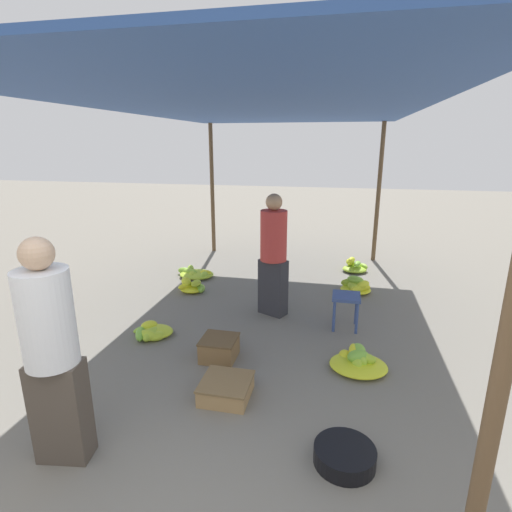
{
  "coord_description": "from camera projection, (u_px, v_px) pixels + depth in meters",
  "views": [
    {
      "loc": [
        0.99,
        -1.3,
        2.25
      ],
      "look_at": [
        0.0,
        3.28,
        0.92
      ],
      "focal_mm": 28.0,
      "sensor_mm": 36.0,
      "label": 1
    }
  ],
  "objects": [
    {
      "name": "vendor_foreground",
      "position": [
        52.0,
        351.0,
        2.74
      ],
      "size": [
        0.4,
        0.4,
        1.68
      ],
      "color": "#4C4238",
      "rests_on": "ground"
    },
    {
      "name": "canopy_post_front_right",
      "position": [
        500.0,
        382.0,
        1.62
      ],
      "size": [
        0.08,
        0.08,
        2.63
      ],
      "primitive_type": "cylinder",
      "color": "brown",
      "rests_on": "ground"
    },
    {
      "name": "banana_pile_left_1",
      "position": [
        195.0,
        273.0,
        6.95
      ],
      "size": [
        0.7,
        0.56,
        0.15
      ],
      "color": "#8BBC33",
      "rests_on": "ground"
    },
    {
      "name": "canopy_post_back_right",
      "position": [
        378.0,
        194.0,
        7.6
      ],
      "size": [
        0.08,
        0.08,
        2.63
      ],
      "primitive_type": "cylinder",
      "color": "brown",
      "rests_on": "ground"
    },
    {
      "name": "banana_pile_right_0",
      "position": [
        356.0,
        286.0,
        6.18
      ],
      "size": [
        0.47,
        0.51,
        0.27
      ],
      "color": "#A3C62F",
      "rests_on": "ground"
    },
    {
      "name": "canopy_tarp",
      "position": [
        260.0,
        107.0,
        4.58
      ],
      "size": [
        3.72,
        6.76,
        0.04
      ],
      "primitive_type": "cube",
      "color": "#33569E",
      "rests_on": "canopy_post_front_left"
    },
    {
      "name": "crate_near",
      "position": [
        219.0,
        348.0,
        4.3
      ],
      "size": [
        0.38,
        0.38,
        0.24
      ],
      "color": "brown",
      "rests_on": "ground"
    },
    {
      "name": "canopy_post_back_left",
      "position": [
        212.0,
        190.0,
        8.27
      ],
      "size": [
        0.08,
        0.08,
        2.63
      ],
      "primitive_type": "cylinder",
      "color": "brown",
      "rests_on": "ground"
    },
    {
      "name": "stool",
      "position": [
        346.0,
        302.0,
        4.95
      ],
      "size": [
        0.34,
        0.34,
        0.44
      ],
      "color": "#384C84",
      "rests_on": "ground"
    },
    {
      "name": "banana_pile_right_1",
      "position": [
        355.0,
        267.0,
        7.23
      ],
      "size": [
        0.48,
        0.42,
        0.28
      ],
      "color": "#CDD627",
      "rests_on": "ground"
    },
    {
      "name": "crate_mid",
      "position": [
        226.0,
        389.0,
        3.65
      ],
      "size": [
        0.45,
        0.45,
        0.17
      ],
      "color": "#9E7A4C",
      "rests_on": "ground"
    },
    {
      "name": "banana_pile_left_2",
      "position": [
        192.0,
        287.0,
        6.22
      ],
      "size": [
        0.44,
        0.34,
        0.24
      ],
      "color": "#C7D428",
      "rests_on": "ground"
    },
    {
      "name": "shopper_walking_mid",
      "position": [
        273.0,
        254.0,
        5.24
      ],
      "size": [
        0.46,
        0.46,
        1.64
      ],
      "color": "#2D2D33",
      "rests_on": "ground"
    },
    {
      "name": "basin_black",
      "position": [
        345.0,
        455.0,
        2.9
      ],
      "size": [
        0.45,
        0.45,
        0.13
      ],
      "color": "black",
      "rests_on": "ground"
    },
    {
      "name": "banana_pile_right_2",
      "position": [
        357.0,
        361.0,
        4.11
      ],
      "size": [
        0.59,
        0.51,
        0.22
      ],
      "color": "#78B437",
      "rests_on": "ground"
    },
    {
      "name": "banana_pile_left_0",
      "position": [
        151.0,
        332.0,
        4.8
      ],
      "size": [
        0.51,
        0.47,
        0.15
      ],
      "color": "#ADCA2D",
      "rests_on": "ground"
    }
  ]
}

